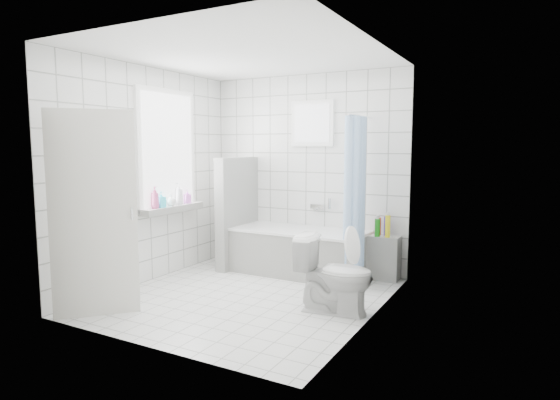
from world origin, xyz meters
The scene contains 19 objects.
ground centered at (0.00, 0.00, 0.00)m, with size 3.00×3.00×0.00m, color white.
ceiling centered at (0.00, 0.00, 2.60)m, with size 3.00×3.00×0.00m, color white.
wall_back centered at (0.00, 1.50, 1.30)m, with size 2.80×0.02×2.60m, color white.
wall_front centered at (0.00, -1.50, 1.30)m, with size 2.80×0.02×2.60m, color white.
wall_left centered at (-1.40, 0.00, 1.30)m, with size 0.02×3.00×2.60m, color white.
wall_right centered at (1.40, 0.00, 1.30)m, with size 0.02×3.00×2.60m, color white.
window_left centered at (-1.35, 0.30, 1.60)m, with size 0.01×0.90×1.40m, color white.
window_back centered at (0.10, 1.46, 1.95)m, with size 0.50×0.01×0.50m, color white.
window_sill centered at (-1.31, 0.30, 0.86)m, with size 0.18×1.02×0.08m, color white.
door centered at (-0.98, -1.19, 1.00)m, with size 0.04×0.80×2.00m, color silver.
bathtub centered at (0.09, 1.12, 0.29)m, with size 1.73×0.77×0.58m.
partition_wall centered at (-0.84, 1.07, 0.75)m, with size 0.15×0.85×1.50m, color white.
tiled_ledge centered at (1.12, 1.38, 0.28)m, with size 0.40×0.24×0.55m, color white.
toilet centered at (1.03, 0.01, 0.39)m, with size 0.43×0.76×0.77m, color white.
curtain_rod centered at (0.90, 1.10, 2.00)m, with size 0.02×0.02×0.80m, color silver.
shower_curtain centered at (0.90, 0.97, 1.10)m, with size 0.14×0.48×1.78m, color #4B8DDE, non-canonical shape.
tub_faucet centered at (0.19, 1.46, 0.85)m, with size 0.18×0.06×0.06m, color silver.
sill_bottles centered at (-1.30, 0.25, 1.02)m, with size 0.17×0.72×0.29m.
ledge_bottles centered at (1.12, 1.35, 0.67)m, with size 0.21×0.19×0.27m.
Camera 1 is at (2.72, -4.23, 1.65)m, focal length 30.00 mm.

